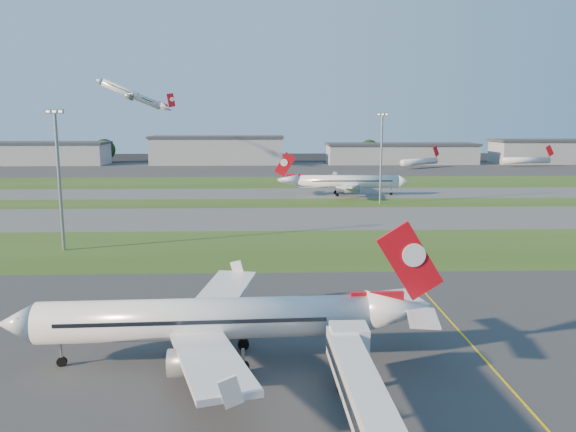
{
  "coord_description": "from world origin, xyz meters",
  "views": [
    {
      "loc": [
        -16.61,
        -50.92,
        24.02
      ],
      "look_at": [
        -13.46,
        47.62,
        7.0
      ],
      "focal_mm": 35.0,
      "sensor_mm": 36.0,
      "label": 1
    }
  ],
  "objects_px": {
    "airliner_taxiing": "(347,182)",
    "light_mast_centre": "(381,152)",
    "airliner_parked": "(209,320)",
    "light_mast_west": "(59,171)",
    "mini_jet_near": "(420,162)",
    "mini_jet_far": "(527,160)",
    "jet_bridge": "(370,413)"
  },
  "relations": [
    {
      "from": "airliner_taxiing",
      "to": "light_mast_west",
      "type": "bearing_deg",
      "value": 51.55
    },
    {
      "from": "mini_jet_near",
      "to": "mini_jet_far",
      "type": "relative_size",
      "value": 0.84
    },
    {
      "from": "airliner_parked",
      "to": "light_mast_west",
      "type": "relative_size",
      "value": 1.56
    },
    {
      "from": "airliner_parked",
      "to": "mini_jet_far",
      "type": "distance_m",
      "value": 270.32
    },
    {
      "from": "light_mast_centre",
      "to": "airliner_parked",
      "type": "bearing_deg",
      "value": -109.67
    },
    {
      "from": "jet_bridge",
      "to": "airliner_taxiing",
      "type": "bearing_deg",
      "value": 82.87
    },
    {
      "from": "mini_jet_far",
      "to": "light_mast_west",
      "type": "distance_m",
      "value": 250.08
    },
    {
      "from": "airliner_parked",
      "to": "light_mast_centre",
      "type": "relative_size",
      "value": 1.56
    },
    {
      "from": "mini_jet_near",
      "to": "airliner_parked",
      "type": "bearing_deg",
      "value": -146.58
    },
    {
      "from": "jet_bridge",
      "to": "airliner_taxiing",
      "type": "xyz_separation_m",
      "value": [
        17.73,
        141.76,
        0.33
      ]
    },
    {
      "from": "light_mast_west",
      "to": "light_mast_centre",
      "type": "bearing_deg",
      "value": 38.66
    },
    {
      "from": "jet_bridge",
      "to": "airliner_parked",
      "type": "distance_m",
      "value": 21.82
    },
    {
      "from": "jet_bridge",
      "to": "light_mast_west",
      "type": "bearing_deg",
      "value": 123.91
    },
    {
      "from": "airliner_parked",
      "to": "mini_jet_far",
      "type": "relative_size",
      "value": 1.41
    },
    {
      "from": "airliner_taxiing",
      "to": "jet_bridge",
      "type": "bearing_deg",
      "value": 84.6
    },
    {
      "from": "airliner_taxiing",
      "to": "mini_jet_far",
      "type": "height_order",
      "value": "airliner_taxiing"
    },
    {
      "from": "jet_bridge",
      "to": "light_mast_west",
      "type": "distance_m",
      "value": 81.73
    },
    {
      "from": "airliner_parked",
      "to": "airliner_taxiing",
      "type": "bearing_deg",
      "value": 73.72
    },
    {
      "from": "airliner_parked",
      "to": "light_mast_west",
      "type": "height_order",
      "value": "light_mast_west"
    },
    {
      "from": "light_mast_west",
      "to": "mini_jet_near",
      "type": "bearing_deg",
      "value": 57.09
    },
    {
      "from": "jet_bridge",
      "to": "mini_jet_far",
      "type": "relative_size",
      "value": 0.94
    },
    {
      "from": "jet_bridge",
      "to": "mini_jet_near",
      "type": "distance_m",
      "value": 250.94
    },
    {
      "from": "airliner_parked",
      "to": "mini_jet_near",
      "type": "distance_m",
      "value": 238.2
    },
    {
      "from": "mini_jet_near",
      "to": "light_mast_west",
      "type": "xyz_separation_m",
      "value": [
        -112.88,
        -174.41,
        11.53
      ]
    },
    {
      "from": "light_mast_centre",
      "to": "light_mast_west",
      "type": "bearing_deg",
      "value": -141.34
    },
    {
      "from": "jet_bridge",
      "to": "light_mast_west",
      "type": "relative_size",
      "value": 1.04
    },
    {
      "from": "mini_jet_far",
      "to": "airliner_taxiing",
      "type": "bearing_deg",
      "value": -142.97
    },
    {
      "from": "airliner_parked",
      "to": "mini_jet_near",
      "type": "height_order",
      "value": "airliner_parked"
    },
    {
      "from": "light_mast_centre",
      "to": "airliner_taxiing",
      "type": "bearing_deg",
      "value": 110.92
    },
    {
      "from": "airliner_taxiing",
      "to": "light_mast_centre",
      "type": "relative_size",
      "value": 1.54
    },
    {
      "from": "light_mast_west",
      "to": "mini_jet_far",
      "type": "bearing_deg",
      "value": 46.93
    },
    {
      "from": "mini_jet_far",
      "to": "light_mast_centre",
      "type": "distance_m",
      "value": 162.03
    }
  ]
}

